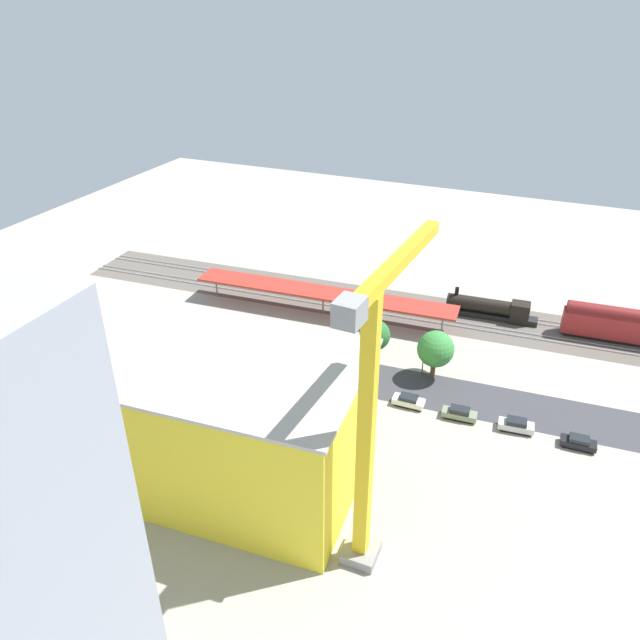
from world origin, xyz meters
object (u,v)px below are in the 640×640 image
street_tree_0 (435,347)px  passenger_coach (616,323)px  street_tree_1 (436,349)px  street_tree_2 (375,335)px  platform_canopy_near (323,293)px  parked_car_2 (459,414)px  box_truck_0 (244,383)px  construction_building (212,418)px  tower_crane (372,409)px  locomotive (492,309)px  parked_car_1 (516,425)px  parked_car_3 (409,401)px  box_truck_1 (267,384)px  parked_car_0 (578,443)px  traffic_light (424,349)px

street_tree_0 → passenger_coach: bearing=-140.1°
street_tree_1 → street_tree_2: (9.83, -1.15, -0.47)m
platform_canopy_near → parked_car_2: size_ratio=10.00×
street_tree_0 → box_truck_0: bearing=32.8°
platform_canopy_near → box_truck_0: platform_canopy_near is taller
box_truck_0 → street_tree_0: 28.80m
parked_car_2 → box_truck_0: box_truck_0 is taller
platform_canopy_near → construction_building: construction_building is taller
platform_canopy_near → street_tree_1: (-23.10, 12.03, 0.67)m
street_tree_0 → tower_crane: bearing=91.9°
street_tree_0 → locomotive: bearing=-104.8°
parked_car_1 → tower_crane: bearing=64.7°
passenger_coach → parked_car_3: 40.82m
parked_car_2 → platform_canopy_near: bearing=-35.7°
parked_car_1 → street_tree_1: street_tree_1 is taller
platform_canopy_near → box_truck_0: bearing=87.2°
locomotive → parked_car_3: size_ratio=3.56×
construction_building → parked_car_3: bearing=-133.4°
parked_car_1 → box_truck_1: 34.89m
passenger_coach → street_tree_1: 33.69m
construction_building → street_tree_0: 36.69m
parked_car_2 → construction_building: size_ratio=0.14×
parked_car_3 → street_tree_1: (-1.49, -8.50, 4.16)m
parked_car_0 → parked_car_1: (7.83, -0.37, 0.07)m
parked_car_0 → parked_car_1: 7.84m
tower_crane → traffic_light: tower_crane is taller
parked_car_0 → parked_car_2: 15.30m
platform_canopy_near → parked_car_1: (-36.29, 20.27, -3.43)m
platform_canopy_near → parked_car_3: (-21.61, 20.53, -3.49)m
box_truck_0 → box_truck_1: bearing=-161.1°
parked_car_3 → street_tree_2: size_ratio=0.66×
platform_canopy_near → passenger_coach: bearing=-168.1°
parked_car_3 → construction_building: bearing=50.1°
locomotive → parked_car_3: 31.49m
street_tree_0 → construction_building: bearing=58.1°
locomotive → box_truck_1: size_ratio=1.79×
locomotive → construction_building: construction_building is taller
parked_car_2 → street_tree_1: size_ratio=0.63×
parked_car_3 → box_truck_0: box_truck_0 is taller
passenger_coach → street_tree_0: 33.38m
parked_car_2 → street_tree_1: street_tree_1 is taller
parked_car_2 → street_tree_1: 11.14m
parked_car_0 → construction_building: size_ratio=0.13×
platform_canopy_near → tower_crane: 54.10m
parked_car_1 → street_tree_0: street_tree_0 is taller
parked_car_3 → construction_building: construction_building is taller
parked_car_0 → street_tree_2: (30.85, -9.76, 3.70)m
street_tree_0 → street_tree_1: size_ratio=0.89×
box_truck_1 → street_tree_2: (-11.44, -14.75, 2.83)m
construction_building → parked_car_2: bearing=-143.1°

